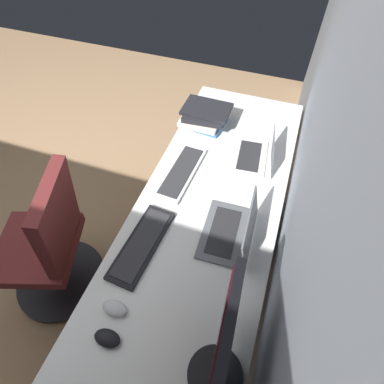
{
  "coord_description": "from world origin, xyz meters",
  "views": [
    {
      "loc": [
        0.94,
        1.78,
        2.0
      ],
      "look_at": [
        0.15,
        1.5,
        0.95
      ],
      "focal_mm": 29.05,
      "sensor_mm": 36.0,
      "label": 1
    }
  ],
  "objects": [
    {
      "name": "office_chair",
      "position": [
        0.42,
        0.76,
        0.46
      ],
      "size": [
        0.56,
        0.6,
        0.97
      ],
      "color": "maroon",
      "rests_on": "ground"
    },
    {
      "name": "drawer_pedestal",
      "position": [
        -0.04,
        1.58,
        0.35
      ],
      "size": [
        0.4,
        0.51,
        0.69
      ],
      "color": "white",
      "rests_on": "ground"
    },
    {
      "name": "floor_plane",
      "position": [
        0.0,
        0.0,
        0.0
      ],
      "size": [
        5.05,
        5.05,
        0.0
      ],
      "primitive_type": "plane",
      "color": "#9E7A56"
    },
    {
      "name": "keyboard_main",
      "position": [
        -0.12,
        1.35,
        0.74
      ],
      "size": [
        0.43,
        0.16,
        0.02
      ],
      "color": "silver",
      "rests_on": "desk"
    },
    {
      "name": "book_stack_near",
      "position": [
        -0.57,
        1.33,
        0.79
      ],
      "size": [
        0.24,
        0.31,
        0.11
      ],
      "color": "#38669E",
      "rests_on": "desk"
    },
    {
      "name": "laptop_left",
      "position": [
        0.17,
        1.71,
        0.78
      ],
      "size": [
        0.34,
        0.25,
        0.2
      ],
      "color": "#595B60",
      "rests_on": "desk"
    },
    {
      "name": "desk",
      "position": [
        0.15,
        1.55,
        0.67
      ],
      "size": [
        2.23,
        0.71,
        0.73
      ],
      "color": "white",
      "rests_on": "ground"
    },
    {
      "name": "wall_back",
      "position": [
        0.0,
        1.98,
        1.3
      ],
      "size": [
        4.81,
        0.1,
        2.6
      ],
      "primitive_type": "cube",
      "color": "#8C939E",
      "rests_on": "ground"
    },
    {
      "name": "keyboard_spare",
      "position": [
        0.36,
        1.33,
        0.74
      ],
      "size": [
        0.43,
        0.17,
        0.02
      ],
      "color": "black",
      "rests_on": "desk"
    },
    {
      "name": "mouse_spare",
      "position": [
        0.66,
        1.35,
        0.75
      ],
      "size": [
        0.06,
        0.1,
        0.03
      ],
      "primitive_type": "ellipsoid",
      "color": "silver",
      "rests_on": "desk"
    },
    {
      "name": "monitor_primary",
      "position": [
        0.75,
        1.79,
        0.99
      ],
      "size": [
        0.48,
        0.2,
        0.45
      ],
      "color": "black",
      "rests_on": "desk"
    },
    {
      "name": "mouse_main",
      "position": [
        0.76,
        1.38,
        0.75
      ],
      "size": [
        0.06,
        0.1,
        0.03
      ],
      "primitive_type": "ellipsoid",
      "color": "black",
      "rests_on": "desk"
    },
    {
      "name": "laptop_leftmost",
      "position": [
        -0.37,
        1.72,
        0.78
      ],
      "size": [
        0.32,
        0.25,
        0.19
      ],
      "color": "white",
      "rests_on": "desk"
    }
  ]
}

